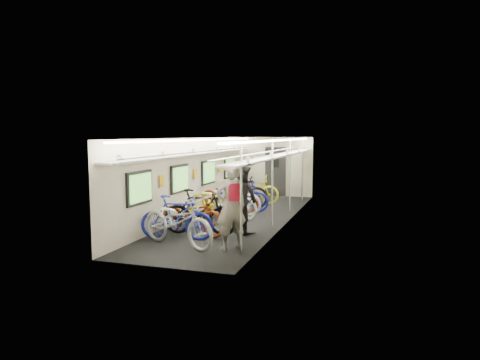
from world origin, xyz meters
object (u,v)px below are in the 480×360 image
Objects in this scene: bicycle_0 at (178,221)px; backpack at (235,192)px; bicycle_1 at (177,218)px; passenger_near at (231,206)px; passenger_mid at (243,199)px.

backpack is at bearing -67.50° from bicycle_0.
passenger_near is (1.51, -0.43, 0.42)m from bicycle_1.
bicycle_0 is 1.22× the size of bicycle_1.
passenger_near is at bearing -64.90° from bicycle_0.
bicycle_1 is 1.02× the size of passenger_mid.
bicycle_0 is at bearing -161.43° from bicycle_1.
backpack is at bearing 133.06° from passenger_mid.
passenger_mid is 1.72m from backpack.
bicycle_0 is 1.24× the size of passenger_mid.
passenger_near is 0.34m from backpack.
passenger_mid is at bearing -9.99° from bicycle_0.
backpack is (0.32, -1.64, 0.40)m from passenger_mid.
passenger_near reaches higher than bicycle_0.
passenger_near reaches higher than backpack.
bicycle_1 is at bearing -56.36° from passenger_near.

